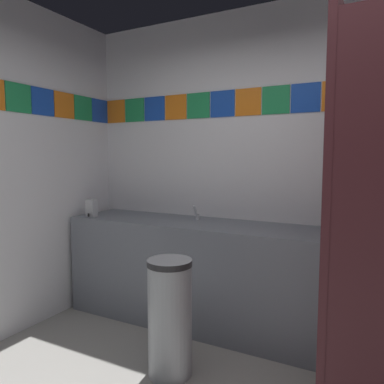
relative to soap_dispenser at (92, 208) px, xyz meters
name	(u,v)px	position (x,y,z in m)	size (l,w,h in m)	color
wall_back	(290,167)	(1.73, 0.53, 0.39)	(3.86, 0.09, 2.73)	silver
vanity_counter	(192,271)	(0.97, 0.19, -0.52)	(2.25, 0.61, 0.89)	slate
faucet_center	(197,214)	(0.97, 0.28, -0.03)	(0.04, 0.10, 0.14)	silver
soap_dispenser	(92,208)	(0.00, 0.00, 0.00)	(0.09, 0.09, 0.16)	#B7BABF
stall_divider	(371,233)	(2.39, -0.53, 0.09)	(0.92, 1.51, 2.13)	#471E23
trash_bin	(170,317)	(1.21, -0.59, -0.58)	(0.30, 0.30, 0.79)	#999EA3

